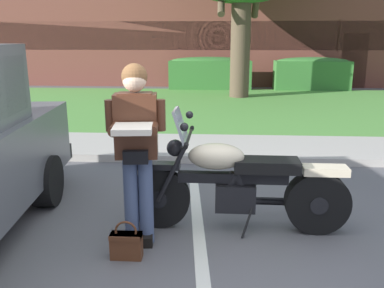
{
  "coord_description": "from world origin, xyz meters",
  "views": [
    {
      "loc": [
        0.25,
        -2.89,
        1.92
      ],
      "look_at": [
        -0.0,
        1.17,
        0.85
      ],
      "focal_mm": 37.98,
      "sensor_mm": 36.0,
      "label": 1
    }
  ],
  "objects_px": {
    "hedge_left": "(210,73)",
    "brick_building": "(232,38)",
    "motorcycle": "(245,184)",
    "rider_person": "(136,142)",
    "hedge_center_left": "(312,73)",
    "handbag": "(126,243)"
  },
  "relations": [
    {
      "from": "motorcycle",
      "to": "handbag",
      "type": "bearing_deg",
      "value": -149.47
    },
    {
      "from": "brick_building",
      "to": "hedge_left",
      "type": "bearing_deg",
      "value": -98.92
    },
    {
      "from": "rider_person",
      "to": "hedge_center_left",
      "type": "xyz_separation_m",
      "value": [
        4.2,
        11.93,
        -0.36
      ]
    },
    {
      "from": "hedge_left",
      "to": "hedge_center_left",
      "type": "xyz_separation_m",
      "value": [
        3.76,
        -0.0,
        -0.0
      ]
    },
    {
      "from": "hedge_left",
      "to": "brick_building",
      "type": "bearing_deg",
      "value": 81.08
    },
    {
      "from": "handbag",
      "to": "hedge_center_left",
      "type": "relative_size",
      "value": 0.13
    },
    {
      "from": "motorcycle",
      "to": "handbag",
      "type": "distance_m",
      "value": 1.31
    },
    {
      "from": "motorcycle",
      "to": "hedge_center_left",
      "type": "bearing_deg",
      "value": 74.63
    },
    {
      "from": "handbag",
      "to": "hedge_left",
      "type": "distance_m",
      "value": 12.23
    },
    {
      "from": "hedge_left",
      "to": "brick_building",
      "type": "distance_m",
      "value": 6.42
    },
    {
      "from": "handbag",
      "to": "brick_building",
      "type": "distance_m",
      "value": 18.58
    },
    {
      "from": "motorcycle",
      "to": "brick_building",
      "type": "distance_m",
      "value": 17.85
    },
    {
      "from": "hedge_left",
      "to": "brick_building",
      "type": "xyz_separation_m",
      "value": [
        0.98,
        6.22,
        1.27
      ]
    },
    {
      "from": "motorcycle",
      "to": "rider_person",
      "type": "distance_m",
      "value": 1.2
    },
    {
      "from": "hedge_center_left",
      "to": "brick_building",
      "type": "relative_size",
      "value": 0.12
    },
    {
      "from": "rider_person",
      "to": "hedge_center_left",
      "type": "height_order",
      "value": "rider_person"
    },
    {
      "from": "motorcycle",
      "to": "hedge_left",
      "type": "bearing_deg",
      "value": 92.86
    },
    {
      "from": "hedge_left",
      "to": "hedge_center_left",
      "type": "distance_m",
      "value": 3.76
    },
    {
      "from": "motorcycle",
      "to": "rider_person",
      "type": "xyz_separation_m",
      "value": [
        -1.02,
        -0.36,
        0.52
      ]
    },
    {
      "from": "rider_person",
      "to": "hedge_left",
      "type": "distance_m",
      "value": 11.94
    },
    {
      "from": "motorcycle",
      "to": "hedge_center_left",
      "type": "height_order",
      "value": "motorcycle"
    },
    {
      "from": "rider_person",
      "to": "hedge_left",
      "type": "xyz_separation_m",
      "value": [
        0.44,
        11.93,
        -0.36
      ]
    }
  ]
}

